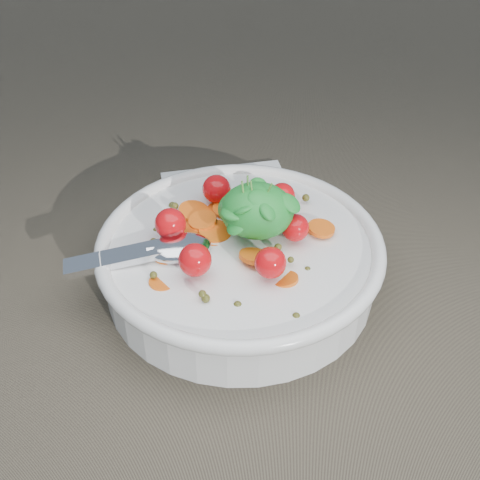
{
  "coord_description": "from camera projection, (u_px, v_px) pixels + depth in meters",
  "views": [
    {
      "loc": [
        0.04,
        -0.48,
        0.44
      ],
      "look_at": [
        0.0,
        0.0,
        0.06
      ],
      "focal_mm": 45.0,
      "sensor_mm": 36.0,
      "label": 1
    }
  ],
  "objects": [
    {
      "name": "bowl",
      "position": [
        240.0,
        257.0,
        0.63
      ],
      "size": [
        0.32,
        0.3,
        0.13
      ],
      "color": "white",
      "rests_on": "ground"
    },
    {
      "name": "ground",
      "position": [
        239.0,
        283.0,
        0.65
      ],
      "size": [
        6.0,
        6.0,
        0.0
      ],
      "primitive_type": "plane",
      "color": "brown",
      "rests_on": "ground"
    },
    {
      "name": "napkin",
      "position": [
        230.0,
        197.0,
        0.78
      ],
      "size": [
        0.2,
        0.18,
        0.01
      ],
      "primitive_type": "cube",
      "rotation": [
        0.0,
        0.0,
        0.29
      ],
      "color": "white",
      "rests_on": "ground"
    }
  ]
}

